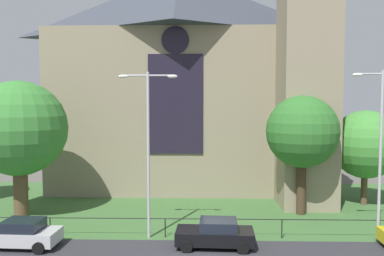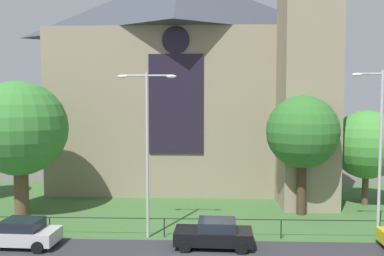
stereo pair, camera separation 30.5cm
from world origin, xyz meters
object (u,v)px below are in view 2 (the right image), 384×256
Objects in this scene: tree_right_near at (302,132)px; tree_right_far at (366,145)px; church_building at (189,76)px; parked_car_silver at (20,233)px; streetlamp_near at (147,135)px; parked_car_black at (214,234)px; streetlamp_far at (381,135)px; tree_left_near at (20,129)px.

tree_right_near is 6.30m from tree_right_far.
church_building is 6.08× the size of parked_car_silver.
tree_right_far is 0.76× the size of streetlamp_near.
parked_car_silver is at bearing -158.03° from tree_right_near.
parked_car_black is at bearing -20.02° from streetlamp_near.
tree_left_near is at bearing 169.49° from streetlamp_far.
tree_left_near is at bearing -136.32° from church_building.
streetlamp_far is (-2.40, -7.90, 1.36)m from tree_right_far.
tree_left_near is 22.97m from streetlamp_far.
tree_right_far is 0.78× the size of tree_left_near.
tree_left_near reaches higher than parked_car_black.
streetlamp_far is 10.81m from parked_car_black.
parked_car_silver is (-16.80, -6.78, -5.03)m from tree_right_near.
church_building is 2.79× the size of tree_left_near.
church_building is at bearing 130.55° from tree_right_near.
tree_right_near is 18.80m from parked_car_silver.
tree_right_far is at bearing 73.11° from streetlamp_far.
parked_car_black is at bearing -133.77° from tree_right_near.
streetlamp_near is 0.99× the size of streetlamp_far.
streetlamp_near reaches higher than parked_car_black.
streetlamp_near is (-1.71, -14.83, -4.31)m from church_building.
tree_right_far is at bearing 26.94° from tree_right_near.
tree_right_far is 0.75× the size of streetlamp_far.
church_building is 18.93m from parked_car_black.
church_building is 20.86m from parked_car_silver.
church_building is at bearing -114.62° from parked_car_silver.
church_building reaches higher than parked_car_black.
church_building is 3.12× the size of tree_right_near.
parked_car_black is (-9.34, -1.39, -5.26)m from streetlamp_far.
parked_car_silver is (-19.92, -1.68, -5.26)m from streetlamp_far.
tree_left_near is at bearing -177.33° from tree_right_near.
streetlamp_near is (9.43, -4.19, -0.07)m from tree_left_near.
streetlamp_near is at bearing -96.59° from church_building.
parked_car_silver is at bearing -166.05° from streetlamp_near.
streetlamp_far reaches higher than tree_left_near.
parked_car_silver is at bearing 3.78° from parked_car_black.
streetlamp_far is 20.67m from parked_car_silver.
streetlamp_far reaches higher than streetlamp_near.
streetlamp_near is at bearing -23.97° from tree_left_near.
church_building is 15.54m from streetlamp_near.
streetlamp_far reaches higher than parked_car_black.
church_building is at bearing 83.41° from streetlamp_near.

